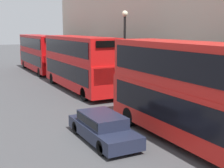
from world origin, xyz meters
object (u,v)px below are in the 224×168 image
bus_second_in_queue (79,61)px  car_hatchback (103,126)px  bus_leading (198,91)px  bus_third_in_queue (40,52)px

bus_second_in_queue → car_hatchback: bus_second_in_queue is taller
bus_leading → bus_second_in_queue: bus_leading is taller
bus_second_in_queue → car_hatchback: (-3.40, -11.82, -1.80)m
bus_leading → bus_second_in_queue: (0.00, 14.31, -0.04)m
bus_leading → bus_second_in_queue: 14.31m
bus_leading → car_hatchback: bearing=143.8°
bus_leading → bus_third_in_queue: 27.06m
bus_third_in_queue → car_hatchback: size_ratio=2.44×
bus_leading → bus_third_in_queue: size_ratio=0.98×
car_hatchback → bus_third_in_queue: bearing=82.1°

